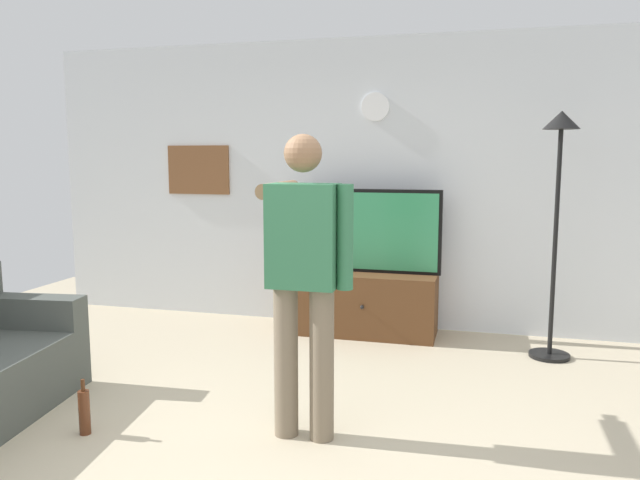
% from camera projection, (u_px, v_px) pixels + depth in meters
% --- Properties ---
extents(ground_plane, '(8.40, 8.40, 0.00)m').
position_uv_depth(ground_plane, '(254.00, 471.00, 3.17)').
color(ground_plane, beige).
extents(back_wall, '(6.40, 0.10, 2.70)m').
position_uv_depth(back_wall, '(364.00, 184.00, 5.81)').
color(back_wall, silver).
rests_on(back_wall, ground_plane).
extents(tv_stand, '(1.24, 0.54, 0.57)m').
position_uv_depth(tv_stand, '(368.00, 303.00, 5.60)').
color(tv_stand, brown).
rests_on(tv_stand, ground_plane).
extents(television, '(1.30, 0.07, 0.76)m').
position_uv_depth(television, '(369.00, 231.00, 5.55)').
color(television, black).
rests_on(television, tv_stand).
extents(wall_clock, '(0.26, 0.03, 0.26)m').
position_uv_depth(wall_clock, '(375.00, 107.00, 5.63)').
color(wall_clock, white).
extents(framed_picture, '(0.66, 0.04, 0.49)m').
position_uv_depth(framed_picture, '(199.00, 170.00, 6.17)').
color(framed_picture, brown).
extents(floor_lamp, '(0.32, 0.32, 1.96)m').
position_uv_depth(floor_lamp, '(558.00, 184.00, 4.78)').
color(floor_lamp, black).
rests_on(floor_lamp, ground_plane).
extents(person_standing_nearer_lamp, '(0.57, 0.78, 1.74)m').
position_uv_depth(person_standing_nearer_lamp, '(304.00, 270.00, 3.45)').
color(person_standing_nearer_lamp, '#7A6B56').
rests_on(person_standing_nearer_lamp, ground_plane).
extents(beverage_bottle, '(0.07, 0.07, 0.33)m').
position_uv_depth(beverage_bottle, '(84.00, 412.00, 3.58)').
color(beverage_bottle, '#592D19').
rests_on(beverage_bottle, ground_plane).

